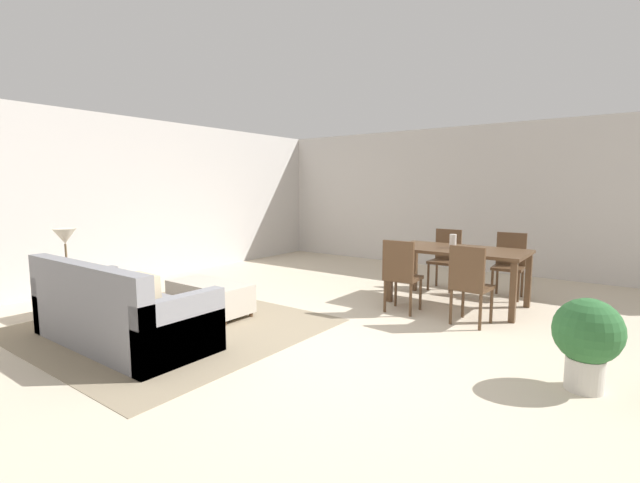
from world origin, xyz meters
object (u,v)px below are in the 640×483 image
Objects in this scene: side_table at (68,282)px; table_lamp at (65,238)px; dining_table at (458,255)px; dining_chair_near_right at (469,281)px; dining_chair_near_left at (401,272)px; potted_plant at (587,337)px; vase_centerpiece at (453,241)px; ottoman_table at (210,296)px; couch at (119,315)px; dining_chair_far_right at (509,261)px; dining_chair_far_left at (446,256)px.

table_lamp is (0.00, 0.00, 0.53)m from side_table.
dining_chair_near_right is at bearing -62.95° from dining_table.
dining_table is at bearing 61.71° from dining_chair_near_left.
potted_plant is at bearing -40.60° from dining_chair_near_right.
dining_chair_near_right is 5.01× the size of vase_centerpiece.
table_lamp reaches higher than ottoman_table.
couch is 4.22m from potted_plant.
dining_chair_near_left is at bearing 56.06° from couch.
side_table is at bearing -133.48° from dining_chair_far_right.
dining_chair_far_right is at bearing 2.99° from dining_chair_far_left.
dining_chair_far_right is (0.89, 1.66, 0.00)m from dining_chair_near_left.
dining_chair_far_right is at bearing 58.23° from couch.
table_lamp is at bearing -135.78° from vase_centerpiece.
side_table is 0.61× the size of dining_chair_near_left.
dining_chair_near_left is (3.12, 2.56, 0.08)m from side_table.
ottoman_table is 1.19× the size of dining_chair_near_right.
dining_chair_near_right and dining_chair_far_left have the same top height.
vase_centerpiece is at bearing 58.34° from couch.
potted_plant is at bearing 5.35° from ottoman_table.
potted_plant is (1.22, -2.75, -0.09)m from dining_chair_far_right.
ottoman_table is 5.97× the size of vase_centerpiece.
ottoman_table is 3.10m from dining_chair_near_right.
potted_plant is at bearing -66.07° from dining_chair_far_right.
vase_centerpiece is 2.62m from potted_plant.
dining_chair_near_left reaches higher than side_table.
dining_chair_near_right is (0.85, -0.01, 0.00)m from dining_chair_near_left.
potted_plant reaches higher than side_table.
dining_table is 0.94m from dining_chair_far_left.
ottoman_table is 0.64× the size of dining_table.
couch is 3.89× the size of table_lamp.
dining_chair_near_right is (3.98, 2.55, -0.45)m from table_lamp.
vase_centerpiece is (-0.53, -0.84, 0.33)m from dining_chair_far_right.
dining_chair_far_left reaches higher than couch.
couch is 1.22m from ottoman_table.
table_lamp is 4.75m from dining_chair_near_right.
potted_plant is at bearing -47.35° from vase_centerpiece.
dining_chair_far_left is at bearing 53.51° from side_table.
table_lamp is at bearing -136.51° from dining_table.
ottoman_table is at bearing -152.12° from dining_chair_near_right.
dining_chair_far_left is at bearing 118.56° from dining_chair_near_right.
dining_table reaches higher than ottoman_table.
table_lamp is 0.57× the size of dining_chair_near_right.
dining_chair_far_right is 3.01m from potted_plant.
dining_chair_far_left is at bearing -177.01° from dining_chair_far_right.
table_lamp reaches higher than dining_table.
dining_chair_near_right is at bearing -58.89° from vase_centerpiece.
couch reaches higher than dining_table.
potted_plant reaches higher than ottoman_table.
dining_chair_far_right is (0.45, 0.85, -0.15)m from dining_table.
dining_chair_near_left is (-0.44, -0.81, -0.15)m from dining_table.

